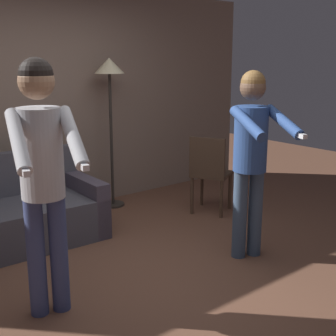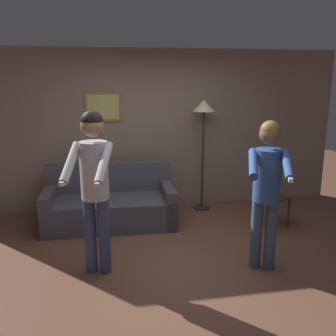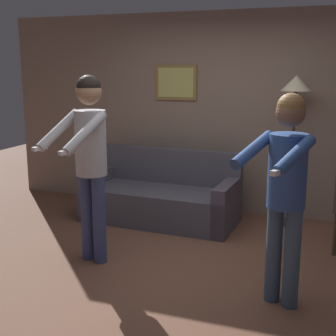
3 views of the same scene
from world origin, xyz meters
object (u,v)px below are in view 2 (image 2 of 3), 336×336
Objects in this scene: person_standing_right at (267,182)px; dining_chair_distant at (269,194)px; torchiere_lamp at (204,118)px; person_standing_left at (94,177)px; couch at (110,206)px.

dining_chair_distant is at bearing 62.74° from person_standing_right.
person_standing_left reaches higher than torchiere_lamp.
person_standing_right is at bearing -117.26° from dining_chair_distant.
couch is 1.67m from person_standing_left.
torchiere_lamp reaches higher than dining_chair_distant.
person_standing_left is at bearing -97.34° from couch.
couch is 1.07× the size of torchiere_lamp.
person_standing_right reaches higher than dining_chair_distant.
person_standing_left is at bearing -133.07° from torchiere_lamp.
dining_chair_distant is at bearing 19.36° from person_standing_left.
person_standing_left reaches higher than couch.
couch is 2.07× the size of dining_chair_distant.
dining_chair_distant is (2.43, 0.85, -0.60)m from person_standing_left.
person_standing_left is at bearing 172.40° from person_standing_right.
couch is 2.02m from torchiere_lamp.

